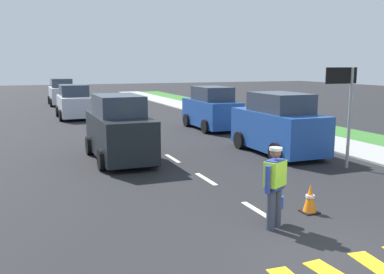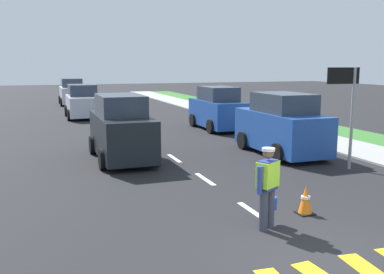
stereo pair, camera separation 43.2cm
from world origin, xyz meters
The scene contains 12 objects.
ground_plane centered at (0.00, 21.00, 0.00)m, with size 96.00×96.00×0.00m, color black.
sidewalk_right centered at (7.20, 10.00, 0.00)m, with size 2.40×72.00×0.14m, color #9E9E99.
grass_verge_right centered at (9.60, 10.00, 0.00)m, with size 2.40×72.00×0.06m, color #38722D.
lane_center_line centered at (0.00, 25.20, 0.00)m, with size 0.14×46.40×0.01m.
road_worker centered at (-0.20, 1.73, 0.93)m, with size 0.65×0.59×1.67m.
lane_direction_sign centered at (4.54, 5.36, 2.41)m, with size 1.16×0.11×3.20m.
traffic_cone_near centered at (1.03, 2.21, 0.33)m, with size 0.36×0.36×0.66m.
car_oncoming_lead centered at (-1.76, 9.21, 1.05)m, with size 1.93×4.25×2.26m.
car_oncoming_third centered at (-1.77, 31.48, 1.00)m, with size 2.05×4.17×2.15m.
car_oncoming_second centered at (-1.83, 22.02, 0.96)m, with size 2.07×3.94×2.06m.
car_parked_curbside centered at (3.96, 8.14, 1.05)m, with size 2.00×4.25×2.26m.
car_parked_far centered at (4.19, 14.75, 1.01)m, with size 1.94×4.08×2.18m.
Camera 1 is at (-4.84, -5.52, 3.29)m, focal length 40.65 mm.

